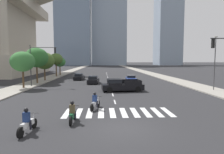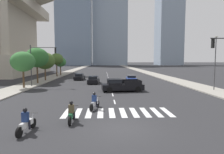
{
  "view_description": "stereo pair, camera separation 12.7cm",
  "coord_description": "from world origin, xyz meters",
  "views": [
    {
      "loc": [
        -1.2,
        -11.52,
        4.18
      ],
      "look_at": [
        0.0,
        13.64,
        2.0
      ],
      "focal_mm": 31.01,
      "sensor_mm": 36.0,
      "label": 1
    },
    {
      "loc": [
        -1.08,
        -11.53,
        4.18
      ],
      "look_at": [
        0.0,
        13.64,
        2.0
      ],
      "focal_mm": 31.01,
      "sensor_mm": 36.0,
      "label": 2
    }
  ],
  "objects": [
    {
      "name": "office_tower_center_skyline",
      "position": [
        4.3,
        158.09,
        42.57
      ],
      "size": [
        28.57,
        21.52,
        86.19
      ],
      "color": "#8C9EB2",
      "rests_on": "ground"
    },
    {
      "name": "motorcycle_lead",
      "position": [
        -1.87,
        4.81,
        0.58
      ],
      "size": [
        0.95,
        2.08,
        1.49
      ],
      "rotation": [
        0.0,
        0.0,
        1.26
      ],
      "color": "black",
      "rests_on": "ground"
    },
    {
      "name": "street_tree_fifth",
      "position": [
        -12.89,
        41.9,
        3.73
      ],
      "size": [
        3.08,
        3.08,
        4.9
      ],
      "color": "#4C3823",
      "rests_on": "sidewalk_west"
    },
    {
      "name": "motorcycle_third",
      "position": [
        -3.25,
        1.33,
        0.58
      ],
      "size": [
        0.7,
        2.08,
        1.49
      ],
      "rotation": [
        0.0,
        0.0,
        1.55
      ],
      "color": "black",
      "rests_on": "ground"
    },
    {
      "name": "ground_plane",
      "position": [
        0.0,
        0.0,
        0.0
      ],
      "size": [
        800.0,
        800.0,
        0.0
      ],
      "primitive_type": "plane",
      "color": "#28282B"
    },
    {
      "name": "street_tree_second",
      "position": [
        -12.89,
        23.34,
        4.65
      ],
      "size": [
        4.06,
        4.06,
        6.24
      ],
      "color": "#4C3823",
      "rests_on": "sidewalk_west"
    },
    {
      "name": "crosswalk_near",
      "position": [
        -0.0,
        3.64,
        0.0
      ],
      "size": [
        8.55,
        2.95,
        0.01
      ],
      "color": "silver",
      "rests_on": "ground"
    },
    {
      "name": "street_tree_third",
      "position": [
        -12.89,
        27.96,
        4.07
      ],
      "size": [
        3.97,
        3.97,
        5.62
      ],
      "color": "#4C3823",
      "rests_on": "sidewalk_west"
    },
    {
      "name": "sidewalk_west",
      "position": [
        -13.69,
        30.0,
        0.07
      ],
      "size": [
        4.0,
        260.0,
        0.15
      ],
      "primitive_type": "cube",
      "color": "gray",
      "rests_on": "ground"
    },
    {
      "name": "sedan_black_0",
      "position": [
        -6.31,
        30.19,
        0.6
      ],
      "size": [
        1.99,
        4.56,
        1.32
      ],
      "rotation": [
        0.0,
        0.0,
        1.52
      ],
      "color": "black",
      "rests_on": "ground"
    },
    {
      "name": "sedan_blue_2",
      "position": [
        4.2,
        25.25,
        0.61
      ],
      "size": [
        1.94,
        4.41,
        1.32
      ],
      "rotation": [
        0.0,
        0.0,
        -1.61
      ],
      "color": "navy",
      "rests_on": "ground"
    },
    {
      "name": "sedan_black_1",
      "position": [
        -2.92,
        23.33,
        0.62
      ],
      "size": [
        2.08,
        4.38,
        1.36
      ],
      "rotation": [
        0.0,
        0.0,
        1.5
      ],
      "color": "black",
      "rests_on": "ground"
    },
    {
      "name": "pickup_truck",
      "position": [
        1.18,
        14.34,
        0.81
      ],
      "size": [
        5.72,
        2.57,
        1.67
      ],
      "rotation": [
        0.0,
        0.0,
        3.23
      ],
      "color": "black",
      "rests_on": "ground"
    },
    {
      "name": "street_tree_nearest",
      "position": [
        -12.89,
        17.34,
        3.98
      ],
      "size": [
        3.47,
        3.47,
        5.32
      ],
      "color": "#4C3823",
      "rests_on": "sidewalk_west"
    },
    {
      "name": "office_tower_left_skyline",
      "position": [
        -24.43,
        147.98,
        40.1
      ],
      "size": [
        27.22,
        20.51,
        91.59
      ],
      "color": "slate",
      "rests_on": "ground"
    },
    {
      "name": "sidewalk_east",
      "position": [
        13.69,
        30.0,
        0.07
      ],
      "size": [
        4.0,
        260.0,
        0.15
      ],
      "primitive_type": "cube",
      "color": "gray",
      "rests_on": "ground"
    },
    {
      "name": "office_tower_right_skyline",
      "position": [
        56.61,
        160.52,
        51.48
      ],
      "size": [
        20.02,
        22.55,
        111.74
      ],
      "color": "#8C9EB2",
      "rests_on": "ground"
    },
    {
      "name": "traffic_signal_far",
      "position": [
        -11.05,
        19.36,
        4.51
      ],
      "size": [
        4.39,
        0.28,
        6.43
      ],
      "color": "#333335",
      "rests_on": "sidewalk_west"
    },
    {
      "name": "street_tree_fourth",
      "position": [
        -12.89,
        37.63,
        4.48
      ],
      "size": [
        3.34,
        3.34,
        5.77
      ],
      "color": "#4C3823",
      "rests_on": "sidewalk_west"
    },
    {
      "name": "motorcycle_trailing",
      "position": [
        -5.56,
        -0.46,
        0.58
      ],
      "size": [
        0.7,
        2.16,
        1.49
      ],
      "rotation": [
        0.0,
        0.0,
        1.45
      ],
      "color": "black",
      "rests_on": "ground"
    },
    {
      "name": "lane_divider_center",
      "position": [
        0.0,
        31.64,
        0.0
      ],
      "size": [
        0.14,
        50.0,
        0.01
      ],
      "color": "silver",
      "rests_on": "ground"
    },
    {
      "name": "street_lamp_east",
      "position": [
        13.99,
        14.06,
        4.39
      ],
      "size": [
        0.5,
        0.24,
        7.29
      ],
      "color": "#3F3F42",
      "rests_on": "sidewalk_east"
    }
  ]
}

